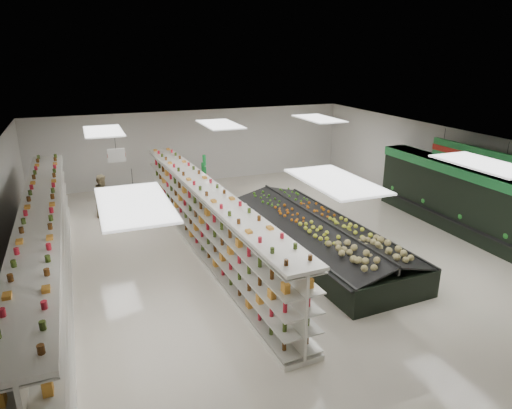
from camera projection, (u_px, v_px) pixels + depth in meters
name	position (u px, v px, depth m)	size (l,w,h in m)	color
floor	(261.00, 248.00, 13.81)	(16.00, 16.00, 0.00)	beige
ceiling	(262.00, 144.00, 12.78)	(14.00, 16.00, 0.02)	white
wall_back	(195.00, 146.00, 20.35)	(14.00, 0.02, 3.20)	silver
wall_front	(480.00, 365.00, 6.24)	(14.00, 0.02, 3.20)	silver
wall_right	(450.00, 175.00, 15.70)	(0.02, 16.00, 3.20)	silver
produce_wall_case	(472.00, 199.00, 14.33)	(0.93, 8.00, 2.20)	black
aisle_sign_near	(134.00, 193.00, 9.85)	(0.52, 0.06, 0.75)	white
aisle_sign_far	(116.00, 155.00, 13.38)	(0.52, 0.06, 0.75)	white
hortifruti_banner	(472.00, 156.00, 13.78)	(0.12, 3.20, 0.95)	#207937
gondola_left	(47.00, 256.00, 10.97)	(1.05, 12.42, 2.15)	white
gondola_center	(207.00, 222.00, 13.33)	(1.46, 11.57, 2.00)	white
produce_island	(317.00, 235.00, 13.54)	(2.96, 7.32, 1.08)	black
soda_endcap	(191.00, 182.00, 17.50)	(1.55, 1.18, 1.81)	#A91D13
shopper_main	(240.00, 235.00, 12.33)	(0.68, 0.45, 1.87)	white
shopper_background	(103.00, 195.00, 16.25)	(0.75, 0.46, 1.54)	#A08563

